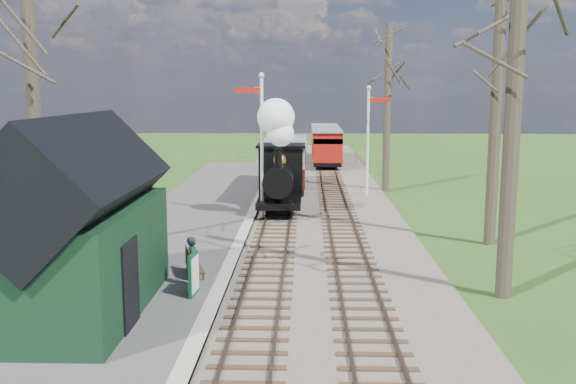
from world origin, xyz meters
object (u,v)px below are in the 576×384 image
(locomotive, at_px, (280,164))
(semaphore_near, at_px, (260,136))
(station_shed, at_px, (77,228))
(person, at_px, (193,262))
(red_carriage_b, at_px, (325,141))
(sign_board, at_px, (194,274))
(bench, at_px, (192,263))
(semaphore_far, at_px, (369,133))
(red_carriage_a, at_px, (327,147))
(coach, at_px, (285,162))

(locomotive, bearing_deg, semaphore_near, -118.92)
(station_shed, height_order, person, station_shed)
(red_carriage_b, bearing_deg, sign_board, -97.22)
(sign_board, relative_size, bench, 0.83)
(semaphore_far, bearing_deg, station_shed, -115.72)
(red_carriage_a, bearing_deg, semaphore_far, -81.80)
(locomotive, height_order, bench, locomotive)
(semaphore_near, height_order, red_carriage_b, semaphore_near)
(red_carriage_b, bearing_deg, semaphore_far, -84.31)
(coach, xyz_separation_m, red_carriage_b, (2.60, 16.37, -0.15))
(station_shed, relative_size, red_carriage_a, 1.22)
(coach, bearing_deg, bench, -97.47)
(semaphore_far, relative_size, red_carriage_b, 1.11)
(red_carriage_a, distance_m, red_carriage_b, 5.50)
(bench, bearing_deg, sign_board, -78.24)
(red_carriage_a, bearing_deg, red_carriage_b, 90.00)
(red_carriage_b, distance_m, person, 34.04)
(red_carriage_a, xyz_separation_m, bench, (-4.74, -27.19, -0.96))
(coach, distance_m, person, 17.49)
(person, bearing_deg, sign_board, -175.73)
(locomotive, xyz_separation_m, coach, (0.01, 6.07, -0.61))
(sign_board, height_order, bench, sign_board)
(semaphore_near, xyz_separation_m, red_carriage_a, (3.37, 18.31, -2.11))
(station_shed, bearing_deg, semaphore_far, 64.28)
(person, bearing_deg, station_shed, 124.58)
(semaphore_far, relative_size, person, 4.11)
(locomotive, bearing_deg, coach, 89.89)
(station_shed, bearing_deg, sign_board, 27.84)
(semaphore_near, height_order, sign_board, semaphore_near)
(red_carriage_a, height_order, red_carriage_b, same)
(semaphore_near, bearing_deg, locomotive, 61.08)
(red_carriage_a, xyz_separation_m, red_carriage_b, (0.00, 5.50, 0.00))
(semaphore_far, height_order, person, semaphore_far)
(sign_board, bearing_deg, person, 100.55)
(station_shed, distance_m, coach, 19.92)
(coach, height_order, sign_board, coach)
(red_carriage_a, bearing_deg, station_shed, -102.82)
(locomotive, height_order, coach, locomotive)
(red_carriage_a, bearing_deg, coach, -103.46)
(red_carriage_b, height_order, bench, red_carriage_b)
(station_shed, height_order, coach, station_shed)
(coach, xyz_separation_m, sign_board, (-1.77, -18.11, -0.90))
(coach, relative_size, bench, 5.84)
(locomotive, bearing_deg, station_shed, -107.77)
(locomotive, relative_size, sign_board, 4.41)
(semaphore_near, height_order, person, semaphore_near)
(red_carriage_b, relative_size, sign_board, 4.58)
(semaphore_near, bearing_deg, bench, -98.77)
(semaphore_far, xyz_separation_m, red_carriage_a, (-1.77, 12.31, -1.84))
(locomotive, relative_size, red_carriage_b, 0.96)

